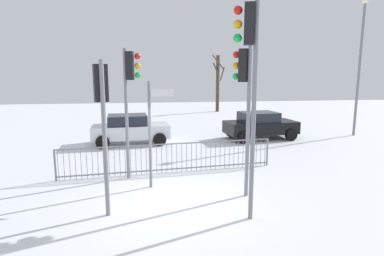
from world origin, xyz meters
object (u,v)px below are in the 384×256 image
traffic_light_mid_left (130,85)px  car_white_trailing (130,129)px  direction_sign_post (152,129)px  traffic_light_foreground_left (249,63)px  street_lamp (361,54)px  traffic_light_mid_right (102,103)px  traffic_light_foreground_right (244,87)px  bare_tree_left (218,82)px  car_black_mid (260,125)px

traffic_light_mid_left → car_white_trailing: size_ratio=1.10×
direction_sign_post → car_white_trailing: bearing=103.4°
traffic_light_foreground_left → street_lamp: bearing=-29.0°
direction_sign_post → street_lamp: 13.74m
traffic_light_mid_right → traffic_light_foreground_right: traffic_light_foreground_right is taller
traffic_light_foreground_right → bare_tree_left: bearing=32.2°
traffic_light_foreground_left → car_black_mid: traffic_light_foreground_left is taller
traffic_light_mid_left → traffic_light_foreground_right: size_ratio=1.01×
direction_sign_post → bare_tree_left: bearing=76.2°
traffic_light_mid_left → car_white_trailing: bearing=-168.1°
traffic_light_mid_right → traffic_light_mid_left: size_ratio=0.89×
traffic_light_foreground_left → bare_tree_left: traffic_light_foreground_left is taller
traffic_light_mid_right → street_lamp: 15.50m
traffic_light_foreground_right → direction_sign_post: 3.05m
traffic_light_mid_left → traffic_light_foreground_left: (2.88, -3.45, 0.60)m
traffic_light_foreground_left → street_lamp: (9.37, 9.38, 0.79)m
traffic_light_mid_right → street_lamp: bearing=15.6°
bare_tree_left → traffic_light_mid_right: bearing=-109.7°
traffic_light_foreground_right → car_black_mid: size_ratio=1.08×
car_black_mid → traffic_light_foreground_left: bearing=-119.0°
direction_sign_post → traffic_light_foreground_right: bearing=-16.5°
traffic_light_foreground_left → street_lamp: 13.28m
traffic_light_mid_left → direction_sign_post: size_ratio=1.31×
bare_tree_left → traffic_light_foreground_right: bearing=-100.4°
car_black_mid → street_lamp: bearing=-4.9°
direction_sign_post → traffic_light_foreground_left: bearing=-44.1°
traffic_light_mid_left → bare_tree_left: (6.91, 18.12, -0.49)m
traffic_light_foreground_left → traffic_light_foreground_right: 1.68m
traffic_light_foreground_left → bare_tree_left: bearing=5.4°
traffic_light_mid_left → street_lamp: bearing=123.8°
traffic_light_mid_right → street_lamp: (12.78, 8.60, 1.73)m
car_white_trailing → car_black_mid: size_ratio=0.99×
traffic_light_mid_left → direction_sign_post: (0.66, -0.96, -1.32)m
direction_sign_post → car_black_mid: bearing=52.9°
traffic_light_foreground_right → car_black_mid: (3.29, 7.63, -2.38)m
traffic_light_foreground_right → direction_sign_post: bearing=111.8°
traffic_light_foreground_left → bare_tree_left: 21.97m
car_black_mid → street_lamp: size_ratio=0.53×
traffic_light_mid_right → direction_sign_post: bearing=36.8°
traffic_light_foreground_left → car_black_mid: bearing=-5.8°
bare_tree_left → traffic_light_mid_left: bearing=-110.9°
traffic_light_mid_left → street_lamp: 13.67m
traffic_light_mid_left → traffic_light_foreground_right: traffic_light_mid_left is taller
traffic_light_mid_right → traffic_light_foreground_right: (3.78, 0.74, 0.32)m
direction_sign_post → car_white_trailing: 6.61m
traffic_light_mid_left → bare_tree_left: bare_tree_left is taller
traffic_light_mid_right → traffic_light_foreground_right: size_ratio=0.90×
traffic_light_mid_left → car_black_mid: 8.99m
car_black_mid → traffic_light_foreground_right: bearing=-120.6°
traffic_light_foreground_left → direction_sign_post: bearing=57.6°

